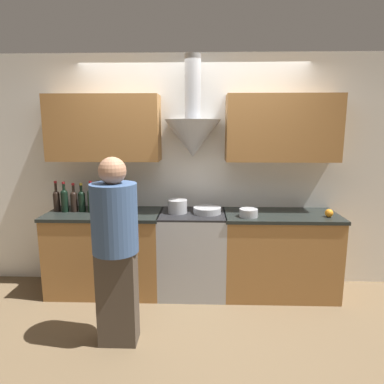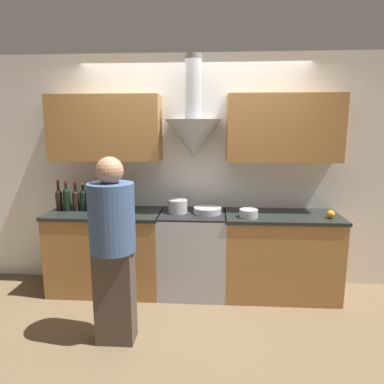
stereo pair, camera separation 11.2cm
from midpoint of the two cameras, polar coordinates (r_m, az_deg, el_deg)
ground_plane at (r=3.74m, az=-1.00°, el=-18.21°), size 12.00×12.00×0.00m
wall_back at (r=3.85m, az=-0.70°, el=5.69°), size 8.40×0.61×2.60m
counter_left at (r=3.98m, az=-14.94°, el=-9.58°), size 1.23×0.62×0.90m
counter_right at (r=3.90m, az=13.53°, el=-9.96°), size 1.21×0.62×0.90m
stove_range at (r=3.82m, az=-0.80°, el=-10.02°), size 0.71×0.60×0.90m
wine_bottle_0 at (r=4.04m, az=-22.38°, el=-1.17°), size 0.07×0.07×0.34m
wine_bottle_1 at (r=3.98m, az=-21.23°, el=-1.14°), size 0.08×0.08×0.33m
wine_bottle_2 at (r=3.96m, az=-19.84°, el=-1.29°), size 0.07×0.07×0.31m
wine_bottle_3 at (r=3.93m, az=-18.68°, el=-1.26°), size 0.08×0.08×0.31m
wine_bottle_4 at (r=3.88m, az=-17.25°, el=-1.14°), size 0.08×0.08×0.34m
wine_bottle_5 at (r=3.85m, az=-15.64°, el=-1.32°), size 0.08×0.08×0.33m
wine_bottle_6 at (r=3.82m, az=-14.16°, el=-1.17°), size 0.07×0.07×0.35m
wine_bottle_7 at (r=3.80m, az=-12.88°, el=-1.24°), size 0.08×0.08×0.33m
wine_bottle_8 at (r=3.76m, az=-11.27°, el=-1.50°), size 0.08×0.08×0.31m
stock_pot at (r=3.69m, az=-3.31°, el=-2.40°), size 0.21×0.21×0.14m
mixing_bowl at (r=3.67m, az=1.68°, el=-3.06°), size 0.30×0.30×0.07m
orange_fruit at (r=3.77m, az=21.09°, el=-3.30°), size 0.08×0.08×0.08m
saucepan at (r=3.57m, az=8.53°, el=-3.46°), size 0.19×0.19×0.08m
person_foreground_left at (r=2.90m, az=-13.71°, el=-8.62°), size 0.37×0.37×1.59m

